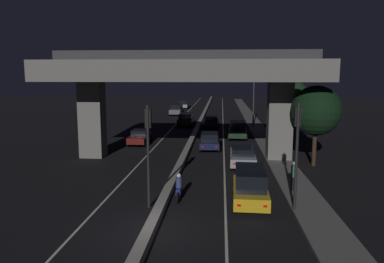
{
  "coord_description": "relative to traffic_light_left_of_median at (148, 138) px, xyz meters",
  "views": [
    {
      "loc": [
        2.98,
        -15.24,
        6.69
      ],
      "look_at": [
        0.25,
        19.52,
        1.46
      ],
      "focal_mm": 35.0,
      "sensor_mm": 36.0,
      "label": 1
    }
  ],
  "objects": [
    {
      "name": "car_dark_blue_third",
      "position": [
        2.6,
        15.27,
        -2.76
      ],
      "size": [
        1.94,
        4.01,
        1.52
      ],
      "rotation": [
        0.0,
        0.0,
        1.6
      ],
      "color": "#141938",
      "rests_on": "ground_plane"
    },
    {
      "name": "car_dark_red_lead_oncoming",
      "position": [
        -4.31,
        17.52,
        -2.82
      ],
      "size": [
        1.87,
        4.54,
        1.42
      ],
      "rotation": [
        0.0,
        0.0,
        -1.55
      ],
      "color": "#591414",
      "rests_on": "ground_plane"
    },
    {
      "name": "pedestrian_on_sidewalk",
      "position": [
        7.84,
        3.05,
        -2.6
      ],
      "size": [
        0.36,
        0.36,
        1.69
      ],
      "color": "black",
      "rests_on": "sidewalk_right"
    },
    {
      "name": "car_silver_second",
      "position": [
        5.26,
        9.33,
        -2.84
      ],
      "size": [
        2.07,
        4.51,
        1.42
      ],
      "rotation": [
        0.0,
        0.0,
        1.55
      ],
      "color": "gray",
      "rests_on": "ground_plane"
    },
    {
      "name": "car_dark_green_fourth",
      "position": [
        5.37,
        21.42,
        -2.58
      ],
      "size": [
        2.13,
        4.03,
        1.86
      ],
      "rotation": [
        0.0,
        0.0,
        1.54
      ],
      "color": "black",
      "rests_on": "ground_plane"
    },
    {
      "name": "lane_line_left_inner",
      "position": [
        -2.6,
        32.05,
        -3.57
      ],
      "size": [
        0.12,
        126.0,
        0.0
      ],
      "primitive_type": "cube",
      "color": "beige",
      "rests_on": "ground_plane"
    },
    {
      "name": "car_black_second_oncoming",
      "position": [
        -1.07,
        31.29,
        -2.68
      ],
      "size": [
        2.12,
        4.75,
        1.68
      ],
      "rotation": [
        0.0,
        0.0,
        -1.59
      ],
      "color": "black",
      "rests_on": "ground_plane"
    },
    {
      "name": "motorcycle_blue_filtering_near",
      "position": [
        1.37,
        1.33,
        -2.96
      ],
      "size": [
        0.33,
        1.91,
        1.44
      ],
      "rotation": [
        0.0,
        0.0,
        1.59
      ],
      "color": "black",
      "rests_on": "ground_plane"
    },
    {
      "name": "street_lamp",
      "position": [
        7.32,
        30.55,
        1.06
      ],
      "size": [
        2.87,
        0.32,
        7.71
      ],
      "color": "#2D2D30",
      "rests_on": "ground_plane"
    },
    {
      "name": "ground_plane",
      "position": [
        0.65,
        -2.95,
        -3.57
      ],
      "size": [
        200.0,
        200.0,
        0.0
      ],
      "primitive_type": "plane",
      "color": "black"
    },
    {
      "name": "traffic_light_right_of_median",
      "position": [
        7.3,
        -0.0,
        0.1
      ],
      "size": [
        0.3,
        0.49,
        5.4
      ],
      "color": "black",
      "rests_on": "ground_plane"
    },
    {
      "name": "roadside_tree_kerbside_near",
      "position": [
        10.57,
        9.76,
        0.55
      ],
      "size": [
        3.68,
        3.68,
        5.98
      ],
      "color": "#2D2116",
      "rests_on": "ground_plane"
    },
    {
      "name": "roadside_tree_kerbside_mid",
      "position": [
        11.0,
        23.67,
        0.71
      ],
      "size": [
        4.24,
        4.24,
        6.41
      ],
      "color": "#38281C",
      "rests_on": "ground_plane"
    },
    {
      "name": "traffic_light_left_of_median",
      "position": [
        0.0,
        0.0,
        0.0
      ],
      "size": [
        0.3,
        0.49,
        5.25
      ],
      "color": "black",
      "rests_on": "ground_plane"
    },
    {
      "name": "car_black_fifth",
      "position": [
        2.38,
        29.84,
        -2.8
      ],
      "size": [
        1.94,
        4.08,
        1.5
      ],
      "rotation": [
        0.0,
        0.0,
        1.55
      ],
      "color": "black",
      "rests_on": "ground_plane"
    },
    {
      "name": "elevated_overpass",
      "position": [
        0.65,
        11.58,
        3.04
      ],
      "size": [
        21.19,
        9.29,
        8.67
      ],
      "color": "slate",
      "rests_on": "ground_plane"
    },
    {
      "name": "median_divider",
      "position": [
        0.65,
        32.05,
        -3.38
      ],
      "size": [
        0.49,
        126.0,
        0.38
      ],
      "primitive_type": "cube",
      "color": "gray",
      "rests_on": "ground_plane"
    },
    {
      "name": "car_silver_fourth_oncoming",
      "position": [
        -4.11,
        58.08,
        -2.66
      ],
      "size": [
        1.98,
        4.25,
        1.74
      ],
      "rotation": [
        0.0,
        0.0,
        -1.53
      ],
      "color": "gray",
      "rests_on": "ground_plane"
    },
    {
      "name": "sidewalk_right",
      "position": [
        8.21,
        25.05,
        -3.51
      ],
      "size": [
        2.01,
        126.0,
        0.13
      ],
      "primitive_type": "cube",
      "color": "#5B5956",
      "rests_on": "ground_plane"
    },
    {
      "name": "lane_line_right_inner",
      "position": [
        3.9,
        32.05,
        -3.57
      ],
      "size": [
        0.12,
        126.0,
        0.0
      ],
      "primitive_type": "cube",
      "color": "beige",
      "rests_on": "ground_plane"
    },
    {
      "name": "car_taxi_yellow_lead",
      "position": [
        5.19,
        1.02,
        -2.61
      ],
      "size": [
        2.01,
        4.48,
        1.83
      ],
      "rotation": [
        0.0,
        0.0,
        1.54
      ],
      "color": "gold",
      "rests_on": "ground_plane"
    },
    {
      "name": "car_grey_third_oncoming",
      "position": [
        -3.93,
        44.78,
        -2.63
      ],
      "size": [
        2.23,
        4.64,
        1.83
      ],
      "rotation": [
        0.0,
        0.0,
        -1.62
      ],
      "color": "#515459",
      "rests_on": "ground_plane"
    }
  ]
}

